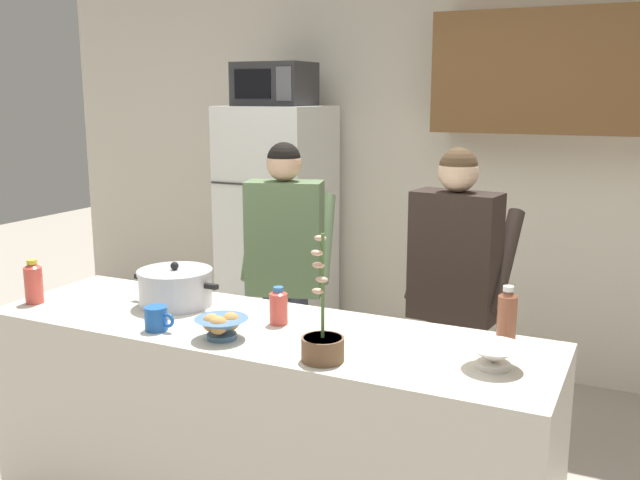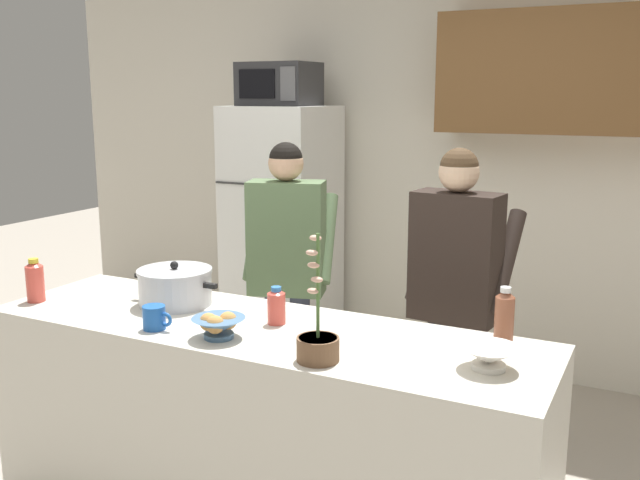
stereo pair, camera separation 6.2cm
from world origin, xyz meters
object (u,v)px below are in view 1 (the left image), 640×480
at_px(bottle_near_edge, 33,282).
at_px(coffee_mug, 157,319).
at_px(person_near_pot, 285,255).
at_px(potted_orchid, 323,342).
at_px(refrigerator, 278,235).
at_px(cooking_pot, 175,287).
at_px(empty_bowl, 494,355).
at_px(bottle_far_corner, 507,315).
at_px(bread_bowl, 221,326).
at_px(person_by_sink, 455,275).
at_px(bottle_mid_counter, 279,306).
at_px(microwave, 275,84).

bearing_deg(bottle_near_edge, coffee_mug, -5.00).
xyz_separation_m(person_near_pot, potted_orchid, (0.78, -1.16, 0.01)).
height_order(refrigerator, cooking_pot, refrigerator).
height_order(coffee_mug, empty_bowl, coffee_mug).
bearing_deg(person_near_pot, bottle_far_corner, -27.83).
xyz_separation_m(refrigerator, cooking_pot, (0.46, -1.76, 0.12)).
bearing_deg(coffee_mug, bottle_near_edge, 175.00).
distance_m(person_near_pot, bread_bowl, 1.18).
relative_size(person_near_pot, potted_orchid, 3.50).
xyz_separation_m(refrigerator, person_by_sink, (1.50, -0.97, 0.11)).
bearing_deg(person_near_pot, bottle_near_edge, -121.78).
height_order(cooking_pot, potted_orchid, potted_orchid).
height_order(bread_bowl, bottle_near_edge, bottle_near_edge).
height_order(cooking_pot, bottle_near_edge, bottle_near_edge).
relative_size(person_near_pot, empty_bowl, 7.65).
bearing_deg(person_by_sink, potted_orchid, -98.71).
xyz_separation_m(cooking_pot, bottle_mid_counter, (0.53, -0.03, -0.00)).
bearing_deg(coffee_mug, bread_bowl, 5.07).
xyz_separation_m(coffee_mug, bottle_mid_counter, (0.39, 0.28, 0.03)).
bearing_deg(potted_orchid, bread_bowl, 175.31).
xyz_separation_m(microwave, person_by_sink, (1.50, -0.95, -0.91)).
relative_size(empty_bowl, bottle_far_corner, 0.96).
height_order(refrigerator, person_near_pot, refrigerator).
height_order(microwave, cooking_pot, microwave).
bearing_deg(coffee_mug, cooking_pot, 114.40).
xyz_separation_m(person_near_pot, coffee_mug, (0.05, -1.15, -0.01)).
xyz_separation_m(microwave, bottle_mid_counter, (0.99, -1.77, -0.90)).
bearing_deg(empty_bowl, bottle_mid_counter, 173.77).
height_order(bread_bowl, bottle_far_corner, bottle_far_corner).
height_order(cooking_pot, bottle_mid_counter, cooking_pot).
bearing_deg(refrigerator, potted_orchid, -57.42).
bearing_deg(bottle_mid_counter, person_by_sink, 58.53).
xyz_separation_m(bread_bowl, potted_orchid, (0.44, -0.04, 0.02)).
relative_size(cooking_pot, bottle_near_edge, 2.22).
bearing_deg(bottle_far_corner, bottle_near_edge, -168.72).
bearing_deg(bottle_mid_counter, bottle_far_corner, 11.95).
bearing_deg(person_by_sink, cooking_pot, -142.69).
height_order(refrigerator, bread_bowl, refrigerator).
bearing_deg(cooking_pot, bottle_far_corner, 6.20).
height_order(coffee_mug, bread_bowl, bread_bowl).
xyz_separation_m(person_near_pot, person_by_sink, (0.95, -0.06, 0.00)).
bearing_deg(microwave, refrigerator, 90.07).
distance_m(refrigerator, person_near_pot, 1.07).
bearing_deg(bottle_near_edge, person_by_sink, 32.50).
bearing_deg(person_near_pot, coffee_mug, -87.48).
xyz_separation_m(person_by_sink, coffee_mug, (-0.90, -1.10, -0.02)).
bearing_deg(person_near_pot, microwave, 121.74).
xyz_separation_m(bread_bowl, bottle_near_edge, (-1.01, 0.04, 0.04)).
xyz_separation_m(refrigerator, potted_orchid, (1.33, -2.08, 0.11)).
xyz_separation_m(coffee_mug, bread_bowl, (0.28, 0.03, 0.00)).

